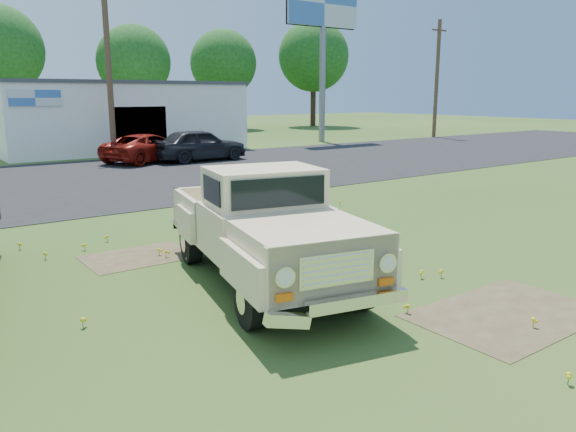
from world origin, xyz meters
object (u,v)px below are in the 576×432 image
at_px(billboard, 323,18).
at_px(vintage_pickup_truck, 264,226).
at_px(dark_sedan, 199,145).
at_px(red_pickup, 149,148).

xyz_separation_m(billboard, vintage_pickup_truck, (-20.76, -23.52, -7.47)).
bearing_deg(dark_sedan, red_pickup, 61.10).
bearing_deg(red_pickup, dark_sedan, -142.51).
relative_size(billboard, dark_sedan, 2.28).
bearing_deg(dark_sedan, vintage_pickup_truck, 155.25).
relative_size(billboard, red_pickup, 2.18).
distance_m(billboard, dark_sedan, 15.98).
xyz_separation_m(vintage_pickup_truck, dark_sedan, (7.96, 17.85, -0.24)).
height_order(vintage_pickup_truck, red_pickup, vintage_pickup_truck).
xyz_separation_m(vintage_pickup_truck, red_pickup, (5.71, 19.06, -0.37)).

